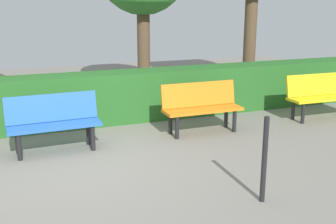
{
  "coord_description": "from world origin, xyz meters",
  "views": [
    {
      "loc": [
        0.81,
        5.45,
        2.18
      ],
      "look_at": [
        -1.48,
        -0.37,
        0.55
      ],
      "focal_mm": 44.42,
      "sensor_mm": 36.0,
      "label": 1
    }
  ],
  "objects": [
    {
      "name": "bench_orange",
      "position": [
        -2.29,
        -0.84,
        0.48
      ],
      "size": [
        1.39,
        0.47,
        0.86
      ],
      "rotation": [
        0.0,
        0.0,
        -0.01
      ],
      "color": "orange",
      "rests_on": "ground_plane"
    },
    {
      "name": "bench_blue",
      "position": [
        0.21,
        -0.79,
        0.48
      ],
      "size": [
        1.38,
        0.51,
        0.86
      ],
      "rotation": [
        0.0,
        0.0,
        0.03
      ],
      "color": "blue",
      "rests_on": "ground_plane"
    },
    {
      "name": "ground_plane",
      "position": [
        0.0,
        0.0,
        0.0
      ],
      "size": [
        19.59,
        19.59,
        0.0
      ],
      "primitive_type": "plane",
      "color": "gray"
    },
    {
      "name": "hedge_row",
      "position": [
        -1.11,
        -2.06,
        0.47
      ],
      "size": [
        15.59,
        0.68,
        0.94
      ],
      "primitive_type": "cube",
      "color": "#266023",
      "rests_on": "ground_plane"
    },
    {
      "name": "railing_post_mid",
      "position": [
        -1.77,
        1.82,
        0.5
      ],
      "size": [
        0.06,
        0.06,
        1.0
      ],
      "primitive_type": "cylinder",
      "color": "black",
      "rests_on": "ground_plane"
    },
    {
      "name": "bench_yellow",
      "position": [
        -4.94,
        -0.81,
        0.48
      ],
      "size": [
        1.58,
        0.51,
        0.86
      ],
      "rotation": [
        0.0,
        0.0,
        -0.03
      ],
      "color": "yellow",
      "rests_on": "ground_plane"
    }
  ]
}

